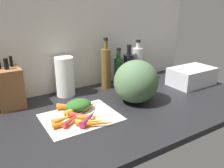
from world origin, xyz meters
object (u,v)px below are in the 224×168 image
object	(u,v)px
winter_squash	(137,82)
carrot_3	(92,121)
bottle_2	(128,68)
carrot_5	(97,123)
paper_towel_roll	(65,77)
carrot_2	(89,118)
carrot_0	(70,122)
carrot_8	(70,106)
knife_block	(9,87)
carrot_7	(90,117)
dish_rack	(192,76)
carrot_10	(91,105)
bottle_3	(137,64)
cutting_board	(81,117)
carrot_6	(80,115)
carrot_4	(78,108)
carrot_9	(63,119)
bottle_0	(106,68)
bottle_1	(118,70)
carrot_1	(74,118)

from	to	relation	value
winter_squash	carrot_3	bearing A→B (deg)	-161.99
winter_squash	bottle_2	size ratio (longest dim) A/B	0.94
carrot_5	paper_towel_roll	xyz separation A→B (cm)	(2.11, 42.92, 9.52)
carrot_2	carrot_0	bearing A→B (deg)	166.57
carrot_3	carrot_8	bearing A→B (deg)	97.50
knife_block	carrot_7	bearing A→B (deg)	-52.36
dish_rack	carrot_10	bearing A→B (deg)	178.30
dish_rack	bottle_3	bearing A→B (deg)	134.01
carrot_7	bottle_2	bearing A→B (deg)	35.81
cutting_board	winter_squash	bearing A→B (deg)	1.49
carrot_10	winter_squash	size ratio (longest dim) A/B	0.46
carrot_0	carrot_3	xyz separation A→B (cm)	(8.43, -5.48, 0.23)
bottle_3	winter_squash	bearing A→B (deg)	-128.46
carrot_6	carrot_5	bearing A→B (deg)	-73.05
bottle_3	dish_rack	distance (cm)	36.98
carrot_4	carrot_9	world-z (taller)	same
carrot_6	carrot_9	distance (cm)	8.31
carrot_4	bottle_3	xyz separation A→B (cm)	(55.82, 24.59, 9.49)
carrot_8	knife_block	bearing A→B (deg)	137.59
carrot_9	winter_squash	distance (cm)	44.07
carrot_6	dish_rack	size ratio (longest dim) A/B	0.47
cutting_board	bottle_0	distance (cm)	44.39
carrot_9	bottle_1	world-z (taller)	bottle_1
carrot_6	dish_rack	distance (cm)	83.46
paper_towel_roll	bottle_0	world-z (taller)	bottle_0
paper_towel_roll	cutting_board	bearing A→B (deg)	-98.64
bottle_2	bottle_3	distance (cm)	8.96
carrot_6	carrot_2	bearing A→B (deg)	-66.41
carrot_8	carrot_10	world-z (taller)	carrot_8
carrot_0	carrot_1	xyz separation A→B (cm)	(2.84, 1.82, 0.21)
carrot_3	bottle_0	xyz separation A→B (cm)	(29.89, 38.54, 11.10)
carrot_6	carrot_9	size ratio (longest dim) A/B	1.32
carrot_4	bottle_2	xyz separation A→B (cm)	(47.13, 22.84, 8.17)
dish_rack	carrot_6	bearing A→B (deg)	-176.54
carrot_3	carrot_5	world-z (taller)	carrot_3
carrot_1	bottle_0	xyz separation A→B (cm)	(35.48, 31.24, 11.12)
winter_squash	bottle_2	bearing A→B (deg)	62.15
carrot_7	carrot_9	bearing A→B (deg)	163.17
carrot_5	carrot_7	size ratio (longest dim) A/B	1.32
winter_squash	bottle_0	size ratio (longest dim) A/B	0.77
carrot_0	carrot_8	xyz separation A→B (cm)	(5.89, 13.79, 0.49)
carrot_4	dish_rack	bearing A→B (deg)	-1.15
carrot_3	carrot_5	bearing A→B (deg)	-64.52
carrot_7	carrot_10	distance (cm)	12.23
carrot_5	bottle_1	size ratio (longest dim) A/B	0.65
carrot_6	carrot_0	bearing A→B (deg)	-154.13
bottle_1	carrot_4	bearing A→B (deg)	-149.73
carrot_9	bottle_2	bearing A→B (deg)	27.11
cutting_board	carrot_1	world-z (taller)	carrot_1
carrot_9	paper_towel_roll	world-z (taller)	paper_towel_roll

